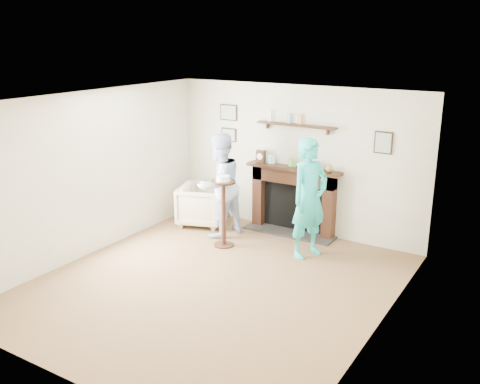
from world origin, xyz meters
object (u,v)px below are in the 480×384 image
Objects in this scene: pedestal_table at (223,200)px; woman at (307,255)px; armchair at (203,224)px; man at (220,235)px.

woman is at bearing 15.20° from pedestal_table.
armchair is 0.64× the size of pedestal_table.
woman is at bearing 104.83° from man.
armchair is 0.43× the size of woman.
armchair is at bearing 143.40° from pedestal_table.
woman is 1.48× the size of pedestal_table.
armchair is 1.34m from pedestal_table.
pedestal_table is (0.88, -0.66, 0.77)m from armchair.
man reaches higher than armchair.
man is 0.95× the size of woman.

